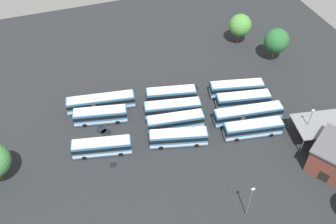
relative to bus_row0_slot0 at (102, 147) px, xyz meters
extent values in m
plane|color=black|center=(16.06, 3.64, -1.77)|extent=(109.22, 109.22, 0.00)
cube|color=teal|center=(-0.01, 0.00, -0.02)|extent=(11.50, 4.79, 2.90)
cube|color=beige|center=(-0.01, 0.00, 1.50)|extent=(11.02, 4.49, 0.14)
cube|color=black|center=(-0.01, 0.00, 0.44)|extent=(11.56, 4.83, 0.93)
cube|color=silver|center=(-0.01, 0.00, -0.83)|extent=(11.56, 4.83, 0.58)
cube|color=black|center=(5.50, -1.12, 0.54)|extent=(0.48, 2.10, 1.07)
cylinder|color=black|center=(3.64, 0.47, -1.27)|extent=(1.04, 0.49, 1.00)
cylinder|color=black|center=(3.16, -1.86, -1.27)|extent=(1.04, 0.49, 1.00)
cylinder|color=black|center=(-3.17, 1.87, -1.27)|extent=(1.04, 0.49, 1.00)
cylinder|color=black|center=(-3.65, -0.47, -1.27)|extent=(1.04, 0.49, 1.00)
cube|color=teal|center=(1.43, 8.47, -0.02)|extent=(11.24, 4.69, 2.90)
cube|color=beige|center=(1.43, 8.47, 1.50)|extent=(10.77, 4.40, 0.14)
cube|color=black|center=(1.43, 8.47, 0.44)|extent=(11.30, 4.74, 0.93)
cube|color=silver|center=(1.43, 8.47, -0.83)|extent=(11.30, 4.74, 0.58)
cube|color=black|center=(6.81, 7.40, 0.54)|extent=(0.48, 2.10, 1.07)
cylinder|color=black|center=(4.99, 8.98, -1.27)|extent=(1.04, 0.49, 1.00)
cylinder|color=black|center=(4.52, 6.64, -1.27)|extent=(1.04, 0.49, 1.00)
cylinder|color=black|center=(-1.66, 10.31, -1.27)|extent=(1.04, 0.49, 1.00)
cylinder|color=black|center=(-2.13, 7.97, -1.27)|extent=(1.04, 0.49, 1.00)
cube|color=teal|center=(2.32, 12.35, -0.02)|extent=(14.67, 4.64, 2.90)
cube|color=beige|center=(2.32, 12.35, 1.50)|extent=(14.07, 4.35, 0.14)
cube|color=black|center=(2.32, 12.35, 0.44)|extent=(14.75, 4.69, 0.93)
cube|color=silver|center=(2.32, 12.35, -0.83)|extent=(14.75, 4.69, 0.58)
cube|color=black|center=(9.48, 11.31, 0.54)|extent=(0.36, 2.11, 1.07)
cube|color=#47474C|center=(0.74, 12.58, -0.02)|extent=(1.27, 2.75, 2.78)
cylinder|color=black|center=(6.92, 12.89, -1.27)|extent=(1.03, 0.44, 1.00)
cylinder|color=black|center=(6.58, 10.53, -1.27)|extent=(1.03, 0.44, 1.00)
cylinder|color=black|center=(-1.95, 14.18, -1.27)|extent=(1.03, 0.44, 1.00)
cylinder|color=black|center=(-2.29, 11.82, -1.27)|extent=(1.03, 0.44, 1.00)
cube|color=teal|center=(14.69, -2.50, -0.02)|extent=(11.65, 5.22, 2.90)
cube|color=beige|center=(14.69, -2.50, 1.50)|extent=(11.16, 4.91, 0.14)
cube|color=black|center=(14.69, -2.50, 0.44)|extent=(11.72, 5.27, 0.93)
cube|color=silver|center=(14.69, -2.50, -0.83)|extent=(11.72, 5.27, 0.58)
cube|color=black|center=(20.22, -3.85, 0.54)|extent=(0.56, 2.08, 1.07)
cylinder|color=black|center=(18.39, -2.17, -1.27)|extent=(1.04, 0.53, 1.00)
cylinder|color=black|center=(17.83, -4.49, -1.27)|extent=(1.04, 0.53, 1.00)
cylinder|color=black|center=(11.55, -0.50, -1.27)|extent=(1.04, 0.53, 1.00)
cylinder|color=black|center=(10.99, -2.82, -1.27)|extent=(1.04, 0.53, 1.00)
cube|color=teal|center=(15.57, 1.78, -0.02)|extent=(11.89, 4.07, 2.90)
cube|color=beige|center=(15.57, 1.78, 1.50)|extent=(11.40, 3.80, 0.14)
cube|color=black|center=(15.57, 1.78, 0.44)|extent=(11.96, 4.11, 0.93)
cube|color=silver|center=(15.57, 1.78, -0.83)|extent=(11.96, 4.11, 0.58)
cube|color=black|center=(21.36, 1.03, 0.54)|extent=(0.33, 2.12, 1.07)
cylinder|color=black|center=(19.31, 2.50, -1.27)|extent=(1.03, 0.43, 1.00)
cylinder|color=black|center=(19.00, 0.14, -1.27)|extent=(1.03, 0.43, 1.00)
cylinder|color=black|center=(12.14, 3.43, -1.27)|extent=(1.03, 0.43, 1.00)
cylinder|color=black|center=(11.84, 1.06, -1.27)|extent=(1.03, 0.43, 1.00)
cube|color=teal|center=(16.32, 5.65, -0.02)|extent=(12.15, 4.69, 2.90)
cube|color=beige|center=(16.32, 5.65, 1.50)|extent=(11.65, 4.40, 0.14)
cube|color=black|center=(16.32, 5.65, 0.44)|extent=(12.22, 4.73, 0.93)
cube|color=silver|center=(16.32, 5.65, -0.83)|extent=(12.22, 4.73, 0.58)
cube|color=black|center=(22.18, 4.58, 0.54)|extent=(0.44, 2.10, 1.07)
cylinder|color=black|center=(20.16, 6.16, -1.27)|extent=(1.04, 0.47, 1.00)
cylinder|color=black|center=(19.73, 3.81, -1.27)|extent=(1.04, 0.47, 1.00)
cylinder|color=black|center=(12.91, 7.48, -1.27)|extent=(1.04, 0.47, 1.00)
cylinder|color=black|center=(12.49, 5.14, -1.27)|extent=(1.04, 0.47, 1.00)
cube|color=teal|center=(17.44, 9.75, -0.02)|extent=(11.12, 4.73, 2.90)
cube|color=beige|center=(17.44, 9.75, 1.50)|extent=(10.65, 4.44, 0.14)
cube|color=black|center=(17.44, 9.75, 0.44)|extent=(11.18, 4.78, 0.93)
cube|color=silver|center=(17.44, 9.75, -0.83)|extent=(11.18, 4.78, 0.58)
cube|color=black|center=(22.75, 8.65, 0.54)|extent=(0.49, 2.09, 1.07)
cylinder|color=black|center=(20.96, 10.24, -1.27)|extent=(1.04, 0.50, 1.00)
cylinder|color=black|center=(20.48, 7.90, -1.27)|extent=(1.04, 0.50, 1.00)
cylinder|color=black|center=(14.40, 11.60, -1.27)|extent=(1.04, 0.50, 1.00)
cylinder|color=black|center=(13.91, 9.26, -1.27)|extent=(1.04, 0.50, 1.00)
cube|color=teal|center=(29.71, -5.07, -0.02)|extent=(12.02, 4.38, 2.90)
cube|color=beige|center=(29.71, -5.07, 1.50)|extent=(11.52, 4.11, 0.14)
cube|color=black|center=(29.71, -5.07, 0.44)|extent=(12.08, 4.43, 0.93)
cube|color=silver|center=(29.71, -5.07, -0.83)|extent=(12.08, 4.43, 0.58)
cube|color=black|center=(35.53, -5.99, 0.54)|extent=(0.39, 2.11, 1.07)
cylinder|color=black|center=(33.49, -4.46, -1.27)|extent=(1.03, 0.45, 1.00)
cylinder|color=black|center=(33.13, -6.82, -1.27)|extent=(1.03, 0.45, 1.00)
cylinder|color=black|center=(26.29, -3.33, -1.27)|extent=(1.03, 0.45, 1.00)
cylinder|color=black|center=(25.92, -5.69, -1.27)|extent=(1.03, 0.45, 1.00)
cube|color=teal|center=(30.69, -1.03, -0.02)|extent=(14.66, 4.44, 2.90)
cube|color=beige|center=(30.69, -1.03, 1.50)|extent=(14.06, 4.16, 0.14)
cube|color=black|center=(30.69, -1.03, 0.44)|extent=(14.74, 4.48, 0.93)
cube|color=silver|center=(30.69, -1.03, -0.83)|extent=(14.74, 4.48, 0.58)
cube|color=black|center=(37.87, -1.96, 0.54)|extent=(0.33, 2.12, 1.07)
cube|color=#47474C|center=(29.11, -0.82, -0.02)|extent=(1.23, 2.74, 2.78)
cylinder|color=black|center=(35.28, -0.42, -1.27)|extent=(1.03, 0.43, 1.00)
cylinder|color=black|center=(34.98, -2.79, -1.27)|extent=(1.03, 0.43, 1.00)
cylinder|color=black|center=(26.40, 0.73, -1.27)|extent=(1.03, 0.43, 1.00)
cylinder|color=black|center=(26.09, -1.63, -1.27)|extent=(1.03, 0.43, 1.00)
cube|color=teal|center=(31.67, 3.18, -0.02)|extent=(11.91, 4.70, 2.90)
cube|color=beige|center=(31.67, 3.18, 1.50)|extent=(11.41, 4.41, 0.14)
cube|color=black|center=(31.67, 3.18, 0.44)|extent=(11.97, 4.75, 0.93)
cube|color=silver|center=(31.67, 3.18, -0.83)|extent=(11.97, 4.75, 0.58)
cube|color=black|center=(37.39, 2.10, 0.54)|extent=(0.45, 2.10, 1.07)
cylinder|color=black|center=(35.43, 3.69, -1.27)|extent=(1.04, 0.48, 1.00)
cylinder|color=black|center=(34.99, 1.34, -1.27)|extent=(1.04, 0.48, 1.00)
cylinder|color=black|center=(28.34, 5.02, -1.27)|extent=(1.04, 0.48, 1.00)
cylinder|color=black|center=(27.90, 2.67, -1.27)|extent=(1.04, 0.48, 1.00)
cube|color=teal|center=(32.05, 7.10, -0.02)|extent=(12.16, 5.12, 2.90)
cube|color=beige|center=(32.05, 7.10, 1.50)|extent=(11.65, 4.82, 0.14)
cube|color=black|center=(32.05, 7.10, 0.44)|extent=(12.23, 5.17, 0.93)
cube|color=silver|center=(32.05, 7.10, -0.83)|extent=(12.23, 5.17, 0.58)
cube|color=black|center=(37.86, 5.80, 0.54)|extent=(0.52, 2.09, 1.07)
cylinder|color=black|center=(35.90, 7.46, -1.27)|extent=(1.04, 0.51, 1.00)
cylinder|color=black|center=(35.38, 5.13, -1.27)|extent=(1.04, 0.51, 1.00)
cylinder|color=black|center=(28.71, 9.07, -1.27)|extent=(1.04, 0.51, 1.00)
cylinder|color=black|center=(28.19, 6.74, -1.27)|extent=(1.04, 0.51, 1.00)
cube|color=brown|center=(40.00, -16.93, 0.91)|extent=(10.96, 10.70, 5.37)
cube|color=black|center=(36.54, -19.22, -0.67)|extent=(1.04, 1.53, 2.20)
cube|color=slate|center=(41.92, -9.85, 1.96)|extent=(11.64, 8.78, 0.20)
cylinder|color=#59595B|center=(47.40, -7.53, 0.05)|extent=(0.20, 0.20, 3.63)
cylinder|color=#59595B|center=(37.57, -5.80, 0.05)|extent=(0.20, 0.20, 3.63)
cylinder|color=#59595B|center=(36.45, -12.17, 0.05)|extent=(0.20, 0.20, 3.63)
cylinder|color=slate|center=(39.05, -9.20, 2.06)|extent=(0.16, 0.16, 7.66)
cube|color=silver|center=(39.05, -9.20, 6.07)|extent=(0.56, 0.28, 0.20)
cylinder|color=slate|center=(20.22, -20.94, 1.97)|extent=(0.16, 0.16, 7.48)
cube|color=silver|center=(20.22, -20.94, 5.89)|extent=(0.56, 0.28, 0.20)
cylinder|color=brown|center=(-18.72, -0.25, -0.29)|extent=(0.44, 0.44, 2.96)
cylinder|color=brown|center=(46.67, 16.00, -0.26)|extent=(0.44, 0.44, 3.02)
sphere|color=#235B2D|center=(46.67, 16.00, 3.81)|extent=(6.02, 6.02, 6.02)
cylinder|color=brown|center=(41.71, 25.51, -0.36)|extent=(0.44, 0.44, 2.82)
sphere|color=#478438|center=(41.71, 25.51, 3.50)|extent=(5.77, 5.77, 5.77)
cylinder|color=black|center=(1.24, -3.63, -1.77)|extent=(1.48, 1.48, 0.01)
cylinder|color=black|center=(23.43, 12.21, -1.77)|extent=(3.14, 3.14, 0.01)
cylinder|color=black|center=(0.91, 6.11, -1.77)|extent=(2.14, 2.14, 0.01)
cylinder|color=black|center=(1.68, 5.00, -1.77)|extent=(2.08, 2.08, 0.01)
cylinder|color=black|center=(29.04, 11.72, -1.77)|extent=(3.07, 3.07, 0.01)
camera|label=1|loc=(-2.45, -46.71, 54.46)|focal=39.28mm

